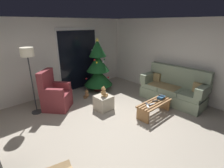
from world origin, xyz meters
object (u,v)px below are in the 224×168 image
object	(u,v)px
couch	(173,89)
armchair	(55,95)
remote_black	(155,101)
floor_lamp	(28,59)
ottoman	(104,103)
remote_white	(148,106)
remote_silver	(152,104)
remote_graphite	(147,104)
coffee_table	(154,106)
cell_phone	(161,96)
teddy_bear_chestnut_by_tree	(87,94)
book_stack	(161,97)
teddy_bear_honey	(104,92)
christmas_tree	(98,68)

from	to	relation	value
couch	armchair	distance (m)	3.56
remote_black	floor_lamp	world-z (taller)	floor_lamp
floor_lamp	ottoman	xyz separation A→B (m)	(1.49, -1.11, -1.30)
couch	remote_white	world-z (taller)	couch
armchair	ottoman	world-z (taller)	armchair
remote_silver	floor_lamp	xyz separation A→B (m)	(-2.13, 2.29, 1.13)
remote_graphite	coffee_table	bearing A→B (deg)	-174.75
cell_phone	floor_lamp	xyz separation A→B (m)	(-2.64, 2.24, 1.07)
teddy_bear_chestnut_by_tree	cell_phone	bearing A→B (deg)	-63.24
couch	book_stack	world-z (taller)	couch
remote_black	remote_white	bearing A→B (deg)	128.06
armchair	teddy_bear_chestnut_by_tree	xyz separation A→B (m)	(1.06, 0.00, -0.28)
couch	remote_silver	bearing A→B (deg)	-174.69
teddy_bear_chestnut_by_tree	remote_silver	bearing A→B (deg)	-75.48
book_stack	teddy_bear_chestnut_by_tree	world-z (taller)	book_stack
floor_lamp	teddy_bear_honey	size ratio (longest dim) A/B	6.25
remote_silver	couch	bearing A→B (deg)	-72.51
remote_black	teddy_bear_chestnut_by_tree	size ratio (longest dim) A/B	0.55
remote_black	armchair	bearing A→B (deg)	71.17
remote_black	ottoman	distance (m)	1.43
remote_silver	cell_phone	xyz separation A→B (m)	(0.50, 0.05, 0.06)
remote_silver	remote_white	bearing A→B (deg)	104.36
remote_graphite	teddy_bear_chestnut_by_tree	xyz separation A→B (m)	(-0.47, 2.07, -0.25)
book_stack	remote_silver	bearing A→B (deg)	-174.72
floor_lamp	teddy_bear_chestnut_by_tree	bearing A→B (deg)	-4.63
remote_white	teddy_bear_chestnut_by_tree	world-z (taller)	remote_white
couch	remote_white	size ratio (longest dim) A/B	12.54
floor_lamp	remote_white	bearing A→B (deg)	-49.73
cell_phone	christmas_tree	size ratio (longest dim) A/B	0.08
armchair	ottoman	size ratio (longest dim) A/B	2.57
armchair	book_stack	bearing A→B (deg)	-44.93
remote_black	teddy_bear_honey	size ratio (longest dim) A/B	0.55
couch	christmas_tree	size ratio (longest dim) A/B	1.04
coffee_table	teddy_bear_chestnut_by_tree	distance (m)	2.26
coffee_table	christmas_tree	size ratio (longest dim) A/B	0.58
remote_silver	remote_graphite	xyz separation A→B (m)	(-0.09, 0.09, 0.00)
remote_silver	remote_black	distance (m)	0.22
remote_black	teddy_bear_chestnut_by_tree	bearing A→B (deg)	50.33
couch	remote_silver	xyz separation A→B (m)	(-1.30, -0.12, -0.03)
teddy_bear_honey	teddy_bear_chestnut_by_tree	size ratio (longest dim) A/B	1.00
teddy_bear_honey	teddy_bear_chestnut_by_tree	distance (m)	1.08
remote_white	remote_silver	size ratio (longest dim) A/B	1.00
cell_phone	teddy_bear_chestnut_by_tree	bearing A→B (deg)	91.89
ottoman	teddy_bear_chestnut_by_tree	world-z (taller)	ottoman
coffee_table	remote_graphite	world-z (taller)	remote_graphite
coffee_table	floor_lamp	world-z (taller)	floor_lamp
remote_black	remote_graphite	world-z (taller)	same
remote_silver	remote_black	size ratio (longest dim) A/B	1.00
armchair	ottoman	distance (m)	1.40
remote_white	cell_phone	world-z (taller)	cell_phone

